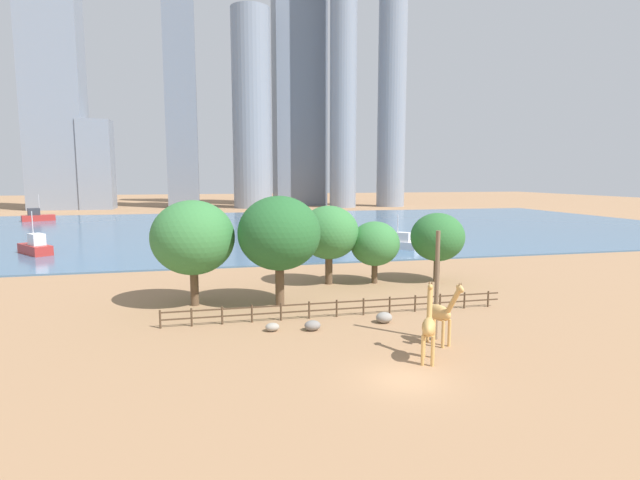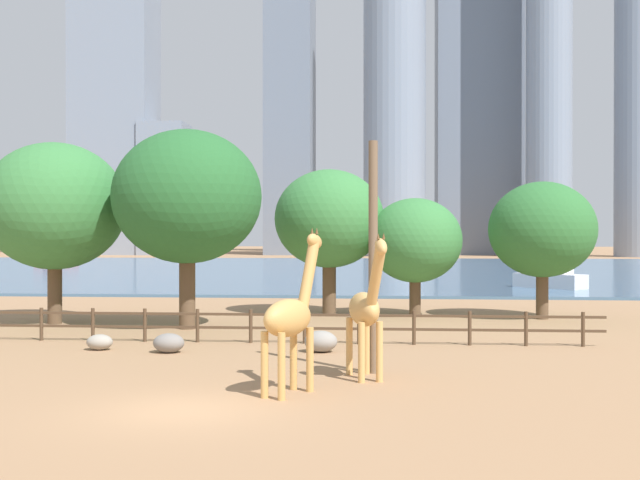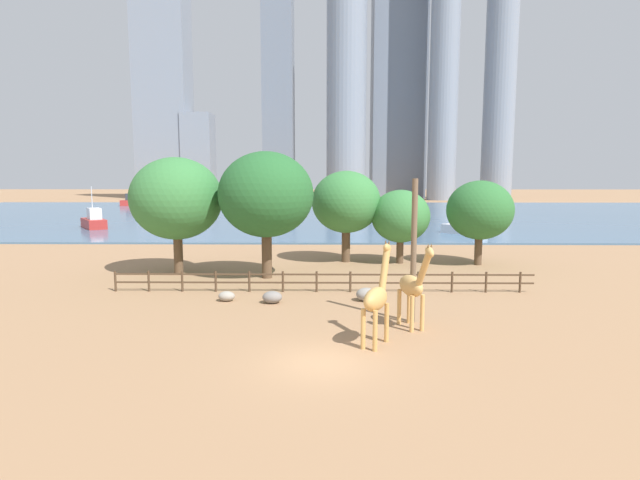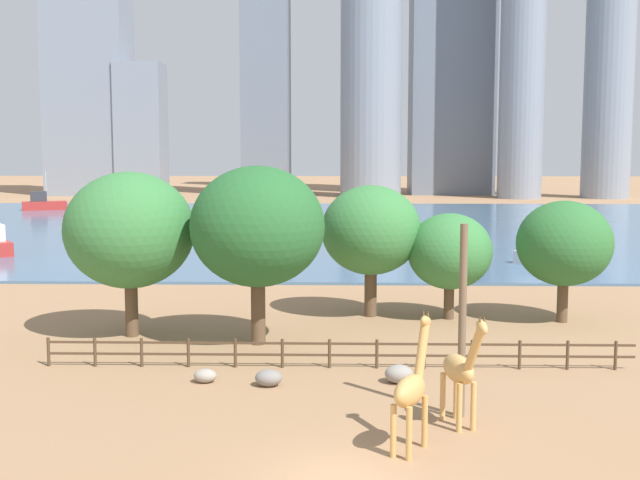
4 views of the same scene
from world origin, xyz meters
The scene contains 21 objects.
ground_plane centered at (0.00, 80.00, 0.00)m, with size 400.00×400.00×0.00m, color #9E7551.
harbor_water centered at (0.00, 77.00, 0.10)m, with size 180.00×86.00×0.20m, color #476B8C.
giraffe_tall centered at (4.26, 4.51, 2.02)m, with size 1.41×2.99×4.25m.
giraffe_companion centered at (2.35, 2.21, 2.03)m, with size 1.67×2.55×4.39m.
utility_pole centered at (4.45, 5.59, 3.52)m, with size 0.28×0.28×7.04m, color brown.
boulder_near_fence centered at (2.51, 9.76, 0.38)m, with size 1.18×1.02×0.77m, color gray.
boulder_by_pole centered at (-2.87, 9.18, 0.35)m, with size 1.11×0.92×0.69m, color gray.
boulder_small centered at (-5.56, 9.63, 0.29)m, with size 0.95×0.76×0.57m, color gray.
enclosure_fence centered at (-0.18, 12.00, 0.76)m, with size 26.12×0.14×1.30m.
tree_left_large centered at (1.84, 23.28, 5.03)m, with size 5.75×5.75×7.64m.
tree_center_broad centered at (-10.77, 17.90, 5.54)m, with size 6.66×6.66×8.56m.
tree_right_tall centered at (6.31, 22.64, 3.90)m, with size 4.82×4.82×6.09m.
tree_left_small centered at (-4.01, 16.37, 5.88)m, with size 6.64×6.64×8.90m.
tree_right_small centered at (12.58, 21.94, 4.45)m, with size 5.30×5.30×6.86m.
boat_ferry centered at (-47.24, 103.42, 1.21)m, with size 7.17×4.88×6.08m.
boat_sailboat centered at (17.22, 42.78, 1.01)m, with size 5.18×5.15×4.83m.
skyline_tower_needle centered at (24.39, 156.14, 53.00)m, with size 17.82×12.50×106.00m, color slate.
skyline_tower_glass centered at (-16.07, 153.88, 36.67)m, with size 9.93×13.68×73.34m, color slate.
skyline_block_left centered at (-54.13, 151.12, 35.24)m, with size 16.94×12.44×70.47m, color gray.
skyline_block_right centered at (-42.51, 149.02, 14.01)m, with size 9.73×9.19×28.02m, color gray.
skyline_tower_short centered at (6.38, 144.42, 31.84)m, with size 12.63×12.63×63.68m, color gray.
Camera 2 is at (4.87, -18.71, 4.18)m, focal length 45.00 mm.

